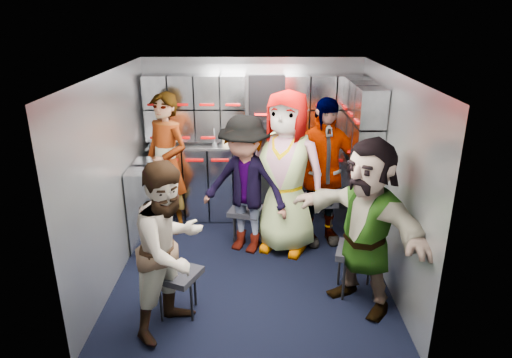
{
  "coord_description": "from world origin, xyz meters",
  "views": [
    {
      "loc": [
        0.07,
        -4.35,
        2.67
      ],
      "look_at": [
        0.05,
        0.35,
        0.91
      ],
      "focal_mm": 32.0,
      "sensor_mm": 36.0,
      "label": 1
    }
  ],
  "objects_px": {
    "attendant_standing": "(167,164)",
    "jump_seat_near_left": "(177,276)",
    "jump_seat_center": "(284,212)",
    "attendant_arc_c": "(286,174)",
    "attendant_arc_b": "(245,186)",
    "attendant_arc_a": "(171,249)",
    "jump_seat_mid_right": "(318,202)",
    "jump_seat_mid_left": "(246,213)",
    "attendant_arc_e": "(366,226)",
    "jump_seat_near_right": "(358,254)",
    "attendant_arc_d": "(322,173)"
  },
  "relations": [
    {
      "from": "jump_seat_mid_left",
      "to": "attendant_arc_a",
      "type": "height_order",
      "value": "attendant_arc_a"
    },
    {
      "from": "jump_seat_center",
      "to": "jump_seat_mid_right",
      "type": "bearing_deg",
      "value": 22.5
    },
    {
      "from": "jump_seat_center",
      "to": "attendant_arc_a",
      "type": "relative_size",
      "value": 0.27
    },
    {
      "from": "jump_seat_mid_right",
      "to": "jump_seat_near_right",
      "type": "distance_m",
      "value": 1.29
    },
    {
      "from": "jump_seat_mid_left",
      "to": "attendant_arc_a",
      "type": "bearing_deg",
      "value": -110.46
    },
    {
      "from": "jump_seat_near_left",
      "to": "attendant_arc_d",
      "type": "height_order",
      "value": "attendant_arc_d"
    },
    {
      "from": "jump_seat_near_left",
      "to": "attendant_arc_d",
      "type": "bearing_deg",
      "value": 44.02
    },
    {
      "from": "jump_seat_near_right",
      "to": "attendant_arc_a",
      "type": "bearing_deg",
      "value": -163.14
    },
    {
      "from": "jump_seat_mid_left",
      "to": "attendant_arc_a",
      "type": "distance_m",
      "value": 1.73
    },
    {
      "from": "jump_seat_mid_right",
      "to": "attendant_arc_b",
      "type": "distance_m",
      "value": 1.03
    },
    {
      "from": "attendant_arc_a",
      "to": "attendant_arc_b",
      "type": "height_order",
      "value": "attendant_arc_b"
    },
    {
      "from": "attendant_standing",
      "to": "attendant_arc_d",
      "type": "distance_m",
      "value": 1.89
    },
    {
      "from": "jump_seat_mid_left",
      "to": "jump_seat_near_right",
      "type": "height_order",
      "value": "jump_seat_near_right"
    },
    {
      "from": "jump_seat_near_left",
      "to": "attendant_arc_c",
      "type": "xyz_separation_m",
      "value": [
        1.05,
        1.25,
        0.54
      ]
    },
    {
      "from": "jump_seat_mid_left",
      "to": "jump_seat_mid_right",
      "type": "height_order",
      "value": "jump_seat_mid_right"
    },
    {
      "from": "jump_seat_mid_left",
      "to": "jump_seat_near_right",
      "type": "relative_size",
      "value": 0.88
    },
    {
      "from": "jump_seat_mid_right",
      "to": "attendant_arc_b",
      "type": "height_order",
      "value": "attendant_arc_b"
    },
    {
      "from": "attendant_arc_e",
      "to": "jump_seat_near_right",
      "type": "bearing_deg",
      "value": 140.7
    },
    {
      "from": "jump_seat_mid_left",
      "to": "attendant_standing",
      "type": "relative_size",
      "value": 0.25
    },
    {
      "from": "attendant_arc_a",
      "to": "attendant_arc_d",
      "type": "bearing_deg",
      "value": -10.33
    },
    {
      "from": "attendant_arc_d",
      "to": "jump_seat_near_left",
      "type": "bearing_deg",
      "value": -148.45
    },
    {
      "from": "jump_seat_mid_right",
      "to": "attendant_arc_a",
      "type": "bearing_deg",
      "value": -129.55
    },
    {
      "from": "jump_seat_near_left",
      "to": "attendant_arc_e",
      "type": "relative_size",
      "value": 0.29
    },
    {
      "from": "attendant_arc_c",
      "to": "attendant_arc_d",
      "type": "xyz_separation_m",
      "value": [
        0.42,
        0.18,
        -0.05
      ]
    },
    {
      "from": "attendant_arc_a",
      "to": "attendant_arc_c",
      "type": "bearing_deg",
      "value": -4.03
    },
    {
      "from": "attendant_arc_c",
      "to": "jump_seat_near_left",
      "type": "bearing_deg",
      "value": -108.49
    },
    {
      "from": "jump_seat_mid_left",
      "to": "attendant_arc_b",
      "type": "height_order",
      "value": "attendant_arc_b"
    },
    {
      "from": "jump_seat_mid_right",
      "to": "attendant_standing",
      "type": "relative_size",
      "value": 0.28
    },
    {
      "from": "jump_seat_near_right",
      "to": "attendant_standing",
      "type": "bearing_deg",
      "value": 146.22
    },
    {
      "from": "attendant_arc_a",
      "to": "jump_seat_mid_right",
      "type": "bearing_deg",
      "value": -7.31
    },
    {
      "from": "attendant_arc_c",
      "to": "attendant_arc_d",
      "type": "relative_size",
      "value": 1.06
    },
    {
      "from": "attendant_standing",
      "to": "jump_seat_near_left",
      "type": "bearing_deg",
      "value": -42.99
    },
    {
      "from": "jump_seat_near_left",
      "to": "jump_seat_center",
      "type": "relative_size",
      "value": 1.14
    },
    {
      "from": "attendant_arc_e",
      "to": "attendant_arc_c",
      "type": "bearing_deg",
      "value": 172.2
    },
    {
      "from": "jump_seat_mid_right",
      "to": "attendant_arc_a",
      "type": "relative_size",
      "value": 0.32
    },
    {
      "from": "jump_seat_mid_right",
      "to": "attendant_arc_d",
      "type": "height_order",
      "value": "attendant_arc_d"
    },
    {
      "from": "jump_seat_center",
      "to": "attendant_arc_c",
      "type": "relative_size",
      "value": 0.23
    },
    {
      "from": "attendant_arc_d",
      "to": "attendant_arc_e",
      "type": "xyz_separation_m",
      "value": [
        0.24,
        -1.26,
        -0.06
      ]
    },
    {
      "from": "jump_seat_near_left",
      "to": "jump_seat_mid_right",
      "type": "height_order",
      "value": "jump_seat_mid_right"
    },
    {
      "from": "jump_seat_center",
      "to": "jump_seat_near_right",
      "type": "xyz_separation_m",
      "value": [
        0.67,
        -1.09,
        0.06
      ]
    },
    {
      "from": "attendant_arc_e",
      "to": "attendant_arc_b",
      "type": "bearing_deg",
      "value": -172.48
    },
    {
      "from": "attendant_arc_a",
      "to": "attendant_arc_d",
      "type": "height_order",
      "value": "attendant_arc_d"
    },
    {
      "from": "attendant_arc_a",
      "to": "attendant_arc_b",
      "type": "bearing_deg",
      "value": 9.4
    },
    {
      "from": "jump_seat_center",
      "to": "attendant_arc_c",
      "type": "bearing_deg",
      "value": -90.0
    },
    {
      "from": "jump_seat_mid_left",
      "to": "attendant_arc_e",
      "type": "height_order",
      "value": "attendant_arc_e"
    },
    {
      "from": "attendant_arc_c",
      "to": "attendant_arc_b",
      "type": "bearing_deg",
      "value": -154.59
    },
    {
      "from": "jump_seat_mid_left",
      "to": "attendant_arc_c",
      "type": "xyz_separation_m",
      "value": [
        0.46,
        -0.15,
        0.55
      ]
    },
    {
      "from": "jump_seat_center",
      "to": "jump_seat_near_right",
      "type": "bearing_deg",
      "value": -58.5
    },
    {
      "from": "attendant_standing",
      "to": "attendant_arc_a",
      "type": "bearing_deg",
      "value": -44.13
    },
    {
      "from": "jump_seat_mid_left",
      "to": "attendant_standing",
      "type": "xyz_separation_m",
      "value": [
        -0.97,
        0.35,
        0.49
      ]
    }
  ]
}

